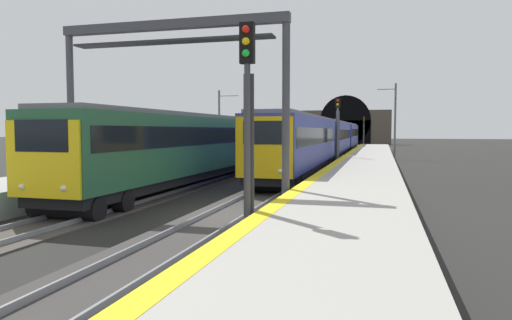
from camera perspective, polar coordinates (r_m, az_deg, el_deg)
The scene contains 15 objects.
ground_plane at distance 16.92m, azimuth -3.09°, elevation -6.83°, with size 320.00×320.00×0.00m, color black.
platform_right at distance 16.04m, azimuth 11.09°, elevation -5.71°, with size 112.00×4.02×0.98m, color #9E9B93.
platform_left at distance 21.56m, azimuth -27.07°, elevation -3.64°, with size 112.00×4.02×0.98m, color #9E9B93.
platform_right_edge_strip at distance 16.19m, azimuth 4.87°, elevation -3.81°, with size 112.00×0.50×0.01m, color yellow.
track_main_line at distance 16.91m, azimuth -3.09°, elevation -6.69°, with size 160.00×2.98×0.21m.
track_adjacent_line at distance 19.11m, azimuth -17.80°, elevation -5.66°, with size 160.00×2.69×0.21m.
train_main_approaching at distance 50.40m, azimuth 9.27°, elevation 2.75°, with size 59.63×2.94×4.07m.
train_adjacent_platform at distance 45.29m, azimuth 2.05°, elevation 2.67°, with size 63.44×3.15×4.87m.
railway_signal_near at distance 12.13m, azimuth -1.05°, elevation 5.67°, with size 0.39×0.38×5.85m.
railway_signal_mid at distance 37.11m, azimuth 9.99°, elevation 3.90°, with size 0.39×0.38×5.60m.
railway_signal_far at distance 91.16m, azimuth 13.12°, elevation 3.82°, with size 0.39×0.38×5.73m.
overhead_signal_gantry at distance 18.20m, azimuth -10.43°, elevation 11.24°, with size 0.70×9.19×7.23m.
tunnel_portal at distance 103.66m, azimuth 10.94°, elevation 4.00°, with size 2.24×19.35×10.84m.
catenary_mast_near at distance 51.39m, azimuth 16.69°, elevation 4.68°, with size 0.22×1.99×8.02m.
catenary_mast_far at distance 49.87m, azimuth -4.50°, elevation 4.47°, with size 0.22×2.26×7.32m.
Camera 1 is at (-15.79, -5.24, 3.09)m, focal length 32.54 mm.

